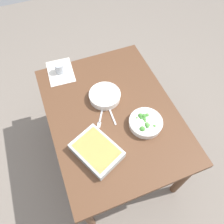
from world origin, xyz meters
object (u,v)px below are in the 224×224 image
object	(u,v)px
drink_cup	(60,69)
broccoli_bowl	(146,123)
baking_dish	(97,151)
fork_on_table	(100,118)
stew_bowl	(105,96)
spoon_by_stew	(111,112)

from	to	relation	value
drink_cup	broccoli_bowl	bearing A→B (deg)	-148.59
baking_dish	drink_cup	xyz separation A→B (m)	(0.77, 0.05, 0.00)
drink_cup	fork_on_table	bearing A→B (deg)	-164.08
broccoli_bowl	baking_dish	distance (m)	0.39
broccoli_bowl	baking_dish	world-z (taller)	broccoli_bowl
stew_bowl	broccoli_bowl	distance (m)	0.37
baking_dish	drink_cup	size ratio (longest dim) A/B	4.28
fork_on_table	spoon_by_stew	bearing A→B (deg)	-73.47
stew_bowl	baking_dish	size ratio (longest dim) A/B	0.65
drink_cup	spoon_by_stew	size ratio (longest dim) A/B	0.48
drink_cup	spoon_by_stew	distance (m)	0.57
stew_bowl	baking_dish	bearing A→B (deg)	153.11
stew_bowl	broccoli_bowl	xyz separation A→B (m)	(-0.32, -0.18, -0.00)
stew_bowl	broccoli_bowl	bearing A→B (deg)	-150.26
broccoli_bowl	drink_cup	world-z (taller)	drink_cup
stew_bowl	fork_on_table	distance (m)	0.19
broccoli_bowl	fork_on_table	bearing A→B (deg)	59.78
spoon_by_stew	fork_on_table	size ratio (longest dim) A/B	1.08
stew_bowl	spoon_by_stew	bearing A→B (deg)	177.95
broccoli_bowl	fork_on_table	distance (m)	0.32
baking_dish	spoon_by_stew	size ratio (longest dim) A/B	2.07
spoon_by_stew	baking_dish	bearing A→B (deg)	143.23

